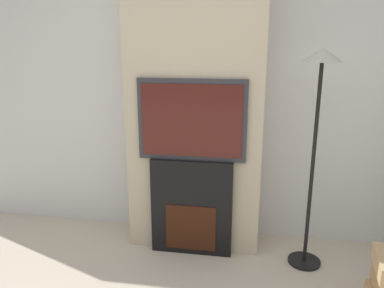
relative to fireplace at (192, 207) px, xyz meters
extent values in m
cube|color=silver|center=(0.00, 0.43, 0.93)|extent=(6.00, 0.06, 2.70)
cube|color=#BCAD8E|center=(0.00, 0.20, 0.93)|extent=(1.14, 0.40, 2.70)
cube|color=black|center=(0.00, 0.00, 0.00)|extent=(0.70, 0.14, 0.85)
cube|color=#33160A|center=(0.00, -0.07, -0.17)|extent=(0.43, 0.01, 0.41)
cube|color=#2D2D33|center=(0.00, 0.00, 0.76)|extent=(0.89, 0.06, 0.67)
cube|color=#471914|center=(0.00, -0.03, 0.76)|extent=(0.82, 0.01, 0.59)
cylinder|color=black|center=(0.97, -0.04, -0.41)|extent=(0.27, 0.27, 0.03)
cylinder|color=black|center=(0.97, -0.04, 0.42)|extent=(0.03, 0.03, 1.63)
cone|color=#B7B2A3|center=(0.97, -0.04, 1.29)|extent=(0.29, 0.29, 0.10)
camera|label=1|loc=(0.49, -2.93, 1.38)|focal=35.00mm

